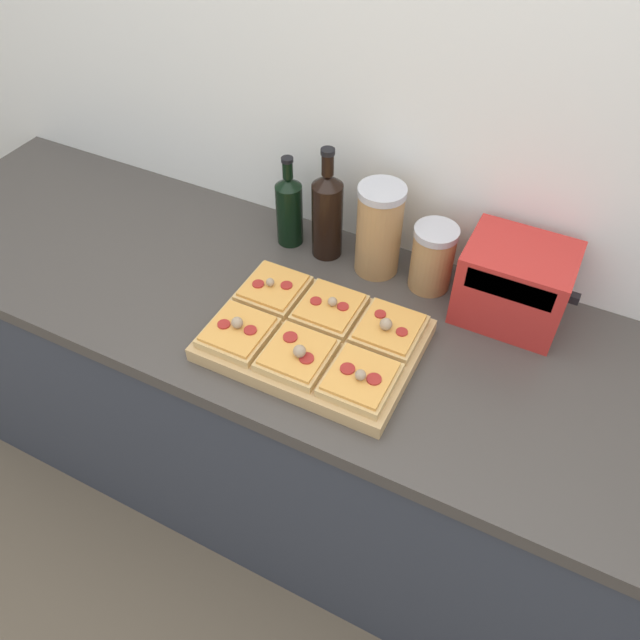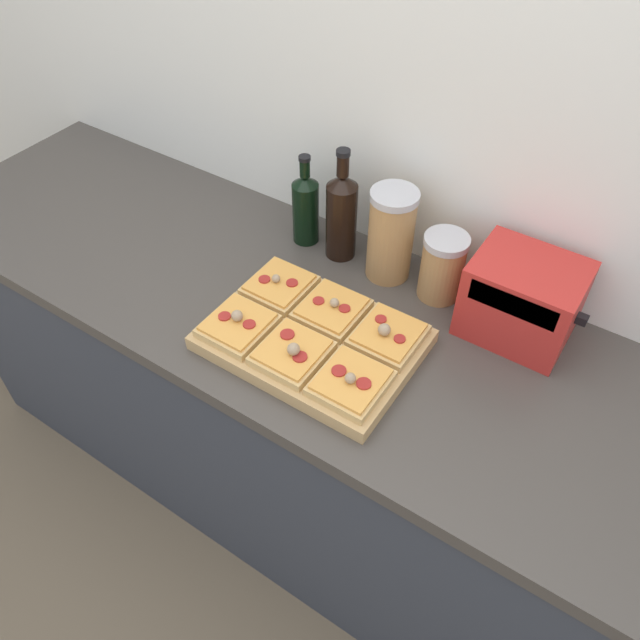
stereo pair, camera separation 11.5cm
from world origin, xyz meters
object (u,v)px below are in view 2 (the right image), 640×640
at_px(cutting_board, 313,340).
at_px(olive_oil_bottle, 306,207).
at_px(wine_bottle, 341,214).
at_px(grain_jar_tall, 391,235).
at_px(toaster_oven, 522,299).
at_px(grain_jar_short, 442,267).

relative_size(cutting_board, olive_oil_bottle, 1.83).
bearing_deg(wine_bottle, grain_jar_tall, 0.00).
xyz_separation_m(olive_oil_bottle, grain_jar_tall, (0.25, 0.00, 0.02)).
relative_size(olive_oil_bottle, grain_jar_tall, 1.04).
bearing_deg(olive_oil_bottle, wine_bottle, -0.00).
bearing_deg(cutting_board, olive_oil_bottle, 126.60).
distance_m(wine_bottle, toaster_oven, 0.49).
bearing_deg(olive_oil_bottle, grain_jar_tall, 0.00).
bearing_deg(toaster_oven, grain_jar_tall, 177.58).
xyz_separation_m(olive_oil_bottle, grain_jar_short, (0.39, 0.00, -0.02)).
relative_size(grain_jar_tall, toaster_oven, 0.92).
distance_m(cutting_board, grain_jar_short, 0.36).
xyz_separation_m(cutting_board, toaster_oven, (0.36, 0.30, 0.08)).
relative_size(cutting_board, grain_jar_short, 2.68).
bearing_deg(grain_jar_tall, toaster_oven, -2.42).
bearing_deg(grain_jar_short, grain_jar_tall, 180.00).
bearing_deg(wine_bottle, olive_oil_bottle, 180.00).
bearing_deg(toaster_oven, grain_jar_short, 175.87).
relative_size(wine_bottle, toaster_oven, 1.16).
bearing_deg(cutting_board, grain_jar_short, 62.78).
distance_m(olive_oil_bottle, grain_jar_tall, 0.25).
distance_m(wine_bottle, grain_jar_short, 0.29).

